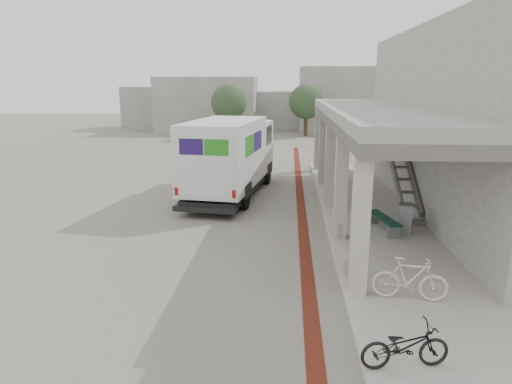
# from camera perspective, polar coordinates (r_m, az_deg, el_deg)

# --- Properties ---
(ground) EXTENTS (120.00, 120.00, 0.00)m
(ground) POSITION_cam_1_polar(r_m,az_deg,el_deg) (14.32, 2.06, -6.54)
(ground) COLOR slate
(ground) RESTS_ON ground
(bike_lane_stripe) EXTENTS (0.35, 40.00, 0.01)m
(bike_lane_stripe) POSITION_cam_1_polar(r_m,az_deg,el_deg) (16.21, 5.87, -4.17)
(bike_lane_stripe) COLOR #511B10
(bike_lane_stripe) RESTS_ON ground
(sidewalk) EXTENTS (4.40, 28.00, 0.12)m
(sidewalk) POSITION_cam_1_polar(r_m,az_deg,el_deg) (14.72, 17.92, -6.39)
(sidewalk) COLOR #9E988D
(sidewalk) RESTS_ON ground
(transit_building) EXTENTS (7.60, 17.00, 7.00)m
(transit_building) POSITION_cam_1_polar(r_m,az_deg,el_deg) (19.10, 23.84, 7.84)
(transit_building) COLOR gray
(transit_building) RESTS_ON ground
(distant_backdrop) EXTENTS (28.00, 10.00, 6.50)m
(distant_backdrop) POSITION_cam_1_polar(r_m,az_deg,el_deg) (49.49, 0.32, 10.92)
(distant_backdrop) COLOR gray
(distant_backdrop) RESTS_ON ground
(tree_left) EXTENTS (3.20, 3.20, 4.80)m
(tree_left) POSITION_cam_1_polar(r_m,az_deg,el_deg) (41.84, -3.42, 11.09)
(tree_left) COLOR #38281C
(tree_left) RESTS_ON ground
(tree_mid) EXTENTS (3.20, 3.20, 4.80)m
(tree_mid) POSITION_cam_1_polar(r_m,az_deg,el_deg) (43.51, 6.29, 11.12)
(tree_mid) COLOR #38281C
(tree_mid) RESTS_ON ground
(tree_right) EXTENTS (3.20, 3.20, 4.80)m
(tree_right) POSITION_cam_1_polar(r_m,az_deg,el_deg) (43.54, 17.10, 10.62)
(tree_right) COLOR #38281C
(tree_right) RESTS_ON ground
(fedex_truck) EXTENTS (3.48, 8.23, 3.40)m
(fedex_truck) POSITION_cam_1_polar(r_m,az_deg,el_deg) (20.10, -3.17, 4.62)
(fedex_truck) COLOR black
(fedex_truck) RESTS_ON ground
(bench) EXTENTS (0.87, 2.02, 0.46)m
(bench) POSITION_cam_1_polar(r_m,az_deg,el_deg) (15.69, 15.59, -3.50)
(bench) COLOR slate
(bench) RESTS_ON sidewalk
(bollard_near) EXTENTS (0.40, 0.40, 0.60)m
(bollard_near) POSITION_cam_1_polar(r_m,az_deg,el_deg) (11.98, 11.84, -8.78)
(bollard_near) COLOR gray
(bollard_near) RESTS_ON sidewalk
(bollard_far) EXTENTS (0.41, 0.41, 0.62)m
(bollard_far) POSITION_cam_1_polar(r_m,az_deg,el_deg) (14.73, 10.36, -4.41)
(bollard_far) COLOR gray
(bollard_far) RESTS_ON sidewalk
(utility_cabinet) EXTENTS (0.55, 0.66, 0.95)m
(utility_cabinet) POSITION_cam_1_polar(r_m,az_deg,el_deg) (15.71, 18.14, -3.11)
(utility_cabinet) COLOR slate
(utility_cabinet) RESTS_ON sidewalk
(bicycle_black) EXTENTS (1.63, 0.81, 0.82)m
(bicycle_black) POSITION_cam_1_polar(r_m,az_deg,el_deg) (8.59, 18.14, -17.81)
(bicycle_black) COLOR black
(bicycle_black) RESTS_ON sidewalk
(bicycle_cream) EXTENTS (1.73, 0.71, 1.01)m
(bicycle_cream) POSITION_cam_1_polar(r_m,az_deg,el_deg) (10.95, 18.69, -10.24)
(bicycle_cream) COLOR beige
(bicycle_cream) RESTS_ON sidewalk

